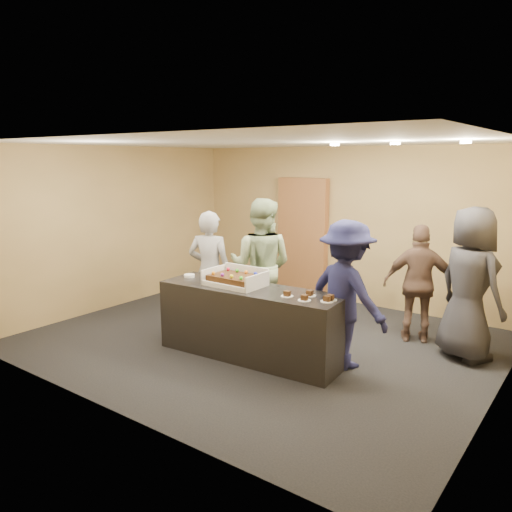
# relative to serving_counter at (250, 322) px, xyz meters

# --- Properties ---
(room) EXTENTS (6.04, 6.00, 2.70)m
(room) POSITION_rel_serving_counter_xyz_m (-0.22, 0.55, 0.90)
(room) COLOR black
(room) RESTS_ON ground
(serving_counter) EXTENTS (2.44, 0.87, 0.90)m
(serving_counter) POSITION_rel_serving_counter_xyz_m (0.00, 0.00, 0.00)
(serving_counter) COLOR black
(serving_counter) RESTS_ON floor
(storage_cabinet) EXTENTS (0.98, 0.15, 2.15)m
(storage_cabinet) POSITION_rel_serving_counter_xyz_m (-1.02, 2.96, 0.63)
(storage_cabinet) COLOR brown
(storage_cabinet) RESTS_ON floor
(cake_box) EXTENTS (0.73, 0.50, 0.21)m
(cake_box) POSITION_rel_serving_counter_xyz_m (-0.24, 0.03, 0.50)
(cake_box) COLOR white
(cake_box) RESTS_ON serving_counter
(sheet_cake) EXTENTS (0.62, 0.43, 0.12)m
(sheet_cake) POSITION_rel_serving_counter_xyz_m (-0.24, -0.00, 0.55)
(sheet_cake) COLOR black
(sheet_cake) RESTS_ON cake_box
(plate_stack) EXTENTS (0.15, 0.15, 0.04)m
(plate_stack) POSITION_rel_serving_counter_xyz_m (-1.03, -0.02, 0.47)
(plate_stack) COLOR white
(plate_stack) RESTS_ON serving_counter
(slice_a) EXTENTS (0.15, 0.15, 0.07)m
(slice_a) POSITION_rel_serving_counter_xyz_m (0.59, -0.06, 0.47)
(slice_a) COLOR white
(slice_a) RESTS_ON serving_counter
(slice_b) EXTENTS (0.15, 0.15, 0.07)m
(slice_b) POSITION_rel_serving_counter_xyz_m (0.79, 0.12, 0.47)
(slice_b) COLOR white
(slice_b) RESTS_ON serving_counter
(slice_c) EXTENTS (0.15, 0.15, 0.07)m
(slice_c) POSITION_rel_serving_counter_xyz_m (0.84, -0.09, 0.47)
(slice_c) COLOR white
(slice_c) RESTS_ON serving_counter
(slice_d) EXTENTS (0.15, 0.15, 0.07)m
(slice_d) POSITION_rel_serving_counter_xyz_m (1.07, 0.10, 0.47)
(slice_d) COLOR white
(slice_d) RESTS_ON serving_counter
(slice_e) EXTENTS (0.15, 0.15, 0.07)m
(slice_e) POSITION_rel_serving_counter_xyz_m (1.07, 0.02, 0.47)
(slice_e) COLOR white
(slice_e) RESTS_ON serving_counter
(person_server_grey) EXTENTS (0.75, 0.63, 1.77)m
(person_server_grey) POSITION_rel_serving_counter_xyz_m (-1.07, 0.45, 0.43)
(person_server_grey) COLOR #929297
(person_server_grey) RESTS_ON floor
(person_sage_man) EXTENTS (1.14, 1.01, 1.94)m
(person_sage_man) POSITION_rel_serving_counter_xyz_m (-0.47, 0.88, 0.52)
(person_sage_man) COLOR #93A97E
(person_sage_man) RESTS_ON floor
(person_navy_man) EXTENTS (1.30, 0.96, 1.79)m
(person_navy_man) POSITION_rel_serving_counter_xyz_m (1.10, 0.45, 0.44)
(person_navy_man) COLOR #181A45
(person_navy_man) RESTS_ON floor
(person_brown_extra) EXTENTS (1.03, 0.73, 1.63)m
(person_brown_extra) POSITION_rel_serving_counter_xyz_m (1.53, 1.81, 0.36)
(person_brown_extra) COLOR brown
(person_brown_extra) RESTS_ON floor
(person_dark_suit) EXTENTS (1.12, 1.02, 1.93)m
(person_dark_suit) POSITION_rel_serving_counter_xyz_m (2.23, 1.57, 0.51)
(person_dark_suit) COLOR #26262B
(person_dark_suit) RESTS_ON floor
(ceiling_spotlights) EXTENTS (1.72, 0.12, 0.03)m
(ceiling_spotlights) POSITION_rel_serving_counter_xyz_m (1.38, 1.05, 2.22)
(ceiling_spotlights) COLOR #FFEAC6
(ceiling_spotlights) RESTS_ON ceiling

